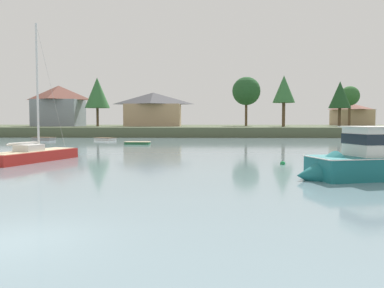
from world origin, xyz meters
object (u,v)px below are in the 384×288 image
at_px(sailboat_red, 33,158).
at_px(dinghy_green, 137,143).
at_px(cruiser_teal, 369,167).
at_px(dinghy_grey, 44,139).
at_px(dinghy_white, 105,139).
at_px(mooring_buoy_green, 283,163).

distance_m(sailboat_red, dinghy_green, 21.56).
xyz_separation_m(cruiser_teal, dinghy_green, (-17.04, 29.28, -0.49)).
xyz_separation_m(dinghy_grey, dinghy_green, (15.98, -9.66, -0.04)).
bearing_deg(dinghy_white, dinghy_grey, -179.67).
relative_size(cruiser_teal, mooring_buoy_green, 22.96).
distance_m(dinghy_grey, sailboat_red, 32.85).
distance_m(cruiser_teal, dinghy_green, 33.88).
relative_size(dinghy_white, mooring_buoy_green, 9.43).
relative_size(sailboat_red, mooring_buoy_green, 26.51).
distance_m(dinghy_white, dinghy_green, 11.71).
height_order(cruiser_teal, dinghy_grey, cruiser_teal).
xyz_separation_m(dinghy_green, mooring_buoy_green, (13.84, -22.70, -0.06)).
bearing_deg(sailboat_red, dinghy_grey, 110.56).
bearing_deg(dinghy_green, mooring_buoy_green, -58.64).
bearing_deg(mooring_buoy_green, dinghy_green, 121.36).
xyz_separation_m(cruiser_teal, dinghy_grey, (-33.02, 38.94, -0.44)).
xyz_separation_m(dinghy_white, mooring_buoy_green, (20.36, -32.42, -0.08)).
xyz_separation_m(dinghy_grey, mooring_buoy_green, (29.81, -32.36, -0.10)).
xyz_separation_m(sailboat_red, dinghy_white, (-2.09, 30.81, -0.09)).
xyz_separation_m(dinghy_grey, sailboat_red, (11.54, -30.76, 0.07)).
height_order(cruiser_teal, dinghy_green, cruiser_teal).
bearing_deg(mooring_buoy_green, sailboat_red, 174.98).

